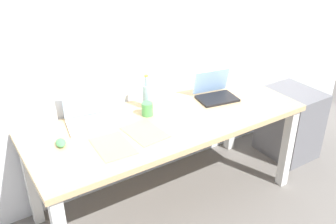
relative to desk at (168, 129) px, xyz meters
The scene contains 11 objects.
ground_plane 0.65m from the desk, ahead, with size 8.00×8.00×0.00m, color slate.
back_wall 0.79m from the desk, 90.00° to the left, with size 5.20×0.08×2.60m, color white.
desk is the anchor object (origin of this frame).
laptop_left 0.54m from the desk, 153.52° to the left, with size 0.37×0.30×0.23m.
laptop_right 0.51m from the desk, 10.04° to the left, with size 0.33×0.28×0.21m.
beer_bottle 0.29m from the desk, 100.98° to the left, with size 0.06×0.06×0.26m.
computer_mouse 0.75m from the desk, behind, with size 0.06×0.10×0.03m, color #4C9E56.
coffee_mug 0.20m from the desk, 128.51° to the left, with size 0.08×0.08×0.10m, color #4C9E56.
paper_sheet_front_left 0.50m from the desk, 165.98° to the right, with size 0.21×0.30×0.00m, color #F4E06B.
paper_yellow_folder 0.26m from the desk, 161.12° to the right, with size 0.21×0.30×0.00m, color #F4E06B.
filing_cabinet 1.35m from the desk, ahead, with size 0.40×0.48×0.63m, color slate.
Camera 1 is at (-1.23, -1.90, 1.97)m, focal length 39.57 mm.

